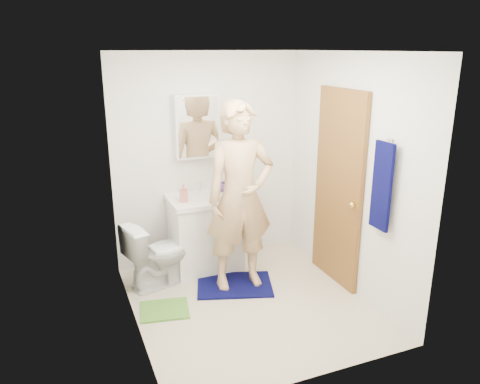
% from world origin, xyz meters
% --- Properties ---
extents(floor, '(2.20, 2.40, 0.02)m').
position_xyz_m(floor, '(0.00, 0.00, -0.01)').
color(floor, beige).
rests_on(floor, ground).
extents(ceiling, '(2.20, 2.40, 0.02)m').
position_xyz_m(ceiling, '(0.00, 0.00, 2.41)').
color(ceiling, white).
rests_on(ceiling, ground).
extents(wall_back, '(2.20, 0.02, 2.40)m').
position_xyz_m(wall_back, '(0.00, 1.21, 1.20)').
color(wall_back, white).
rests_on(wall_back, ground).
extents(wall_front, '(2.20, 0.02, 2.40)m').
position_xyz_m(wall_front, '(0.00, -1.21, 1.20)').
color(wall_front, white).
rests_on(wall_front, ground).
extents(wall_left, '(0.02, 2.40, 2.40)m').
position_xyz_m(wall_left, '(-1.11, 0.00, 1.20)').
color(wall_left, white).
rests_on(wall_left, ground).
extents(wall_right, '(0.02, 2.40, 2.40)m').
position_xyz_m(wall_right, '(1.11, 0.00, 1.20)').
color(wall_right, white).
rests_on(wall_right, ground).
extents(vanity_cabinet, '(0.75, 0.55, 0.80)m').
position_xyz_m(vanity_cabinet, '(-0.15, 0.91, 0.40)').
color(vanity_cabinet, white).
rests_on(vanity_cabinet, floor).
extents(countertop, '(0.79, 0.59, 0.05)m').
position_xyz_m(countertop, '(-0.15, 0.91, 0.83)').
color(countertop, white).
rests_on(countertop, vanity_cabinet).
extents(sink_basin, '(0.40, 0.40, 0.03)m').
position_xyz_m(sink_basin, '(-0.15, 0.91, 0.84)').
color(sink_basin, white).
rests_on(sink_basin, countertop).
extents(faucet, '(0.03, 0.03, 0.12)m').
position_xyz_m(faucet, '(-0.15, 1.09, 0.91)').
color(faucet, silver).
rests_on(faucet, countertop).
extents(medicine_cabinet, '(0.50, 0.12, 0.70)m').
position_xyz_m(medicine_cabinet, '(-0.15, 1.14, 1.60)').
color(medicine_cabinet, white).
rests_on(medicine_cabinet, wall_back).
extents(mirror_panel, '(0.46, 0.01, 0.66)m').
position_xyz_m(mirror_panel, '(-0.15, 1.08, 1.60)').
color(mirror_panel, white).
rests_on(mirror_panel, wall_back).
extents(door, '(0.05, 0.80, 2.05)m').
position_xyz_m(door, '(1.07, 0.15, 1.02)').
color(door, '#915E28').
rests_on(door, ground).
extents(door_knob, '(0.07, 0.07, 0.07)m').
position_xyz_m(door_knob, '(1.03, -0.17, 0.95)').
color(door_knob, gold).
rests_on(door_knob, door).
extents(towel, '(0.03, 0.24, 0.80)m').
position_xyz_m(towel, '(1.03, -0.57, 1.25)').
color(towel, '#06073E').
rests_on(towel, wall_right).
extents(towel_hook, '(0.06, 0.02, 0.02)m').
position_xyz_m(towel_hook, '(1.07, -0.57, 1.67)').
color(towel_hook, silver).
rests_on(towel_hook, wall_right).
extents(toilet, '(0.79, 0.58, 0.72)m').
position_xyz_m(toilet, '(-0.73, 0.71, 0.36)').
color(toilet, white).
rests_on(toilet, floor).
extents(bath_mat, '(0.92, 0.78, 0.02)m').
position_xyz_m(bath_mat, '(-0.01, 0.37, 0.01)').
color(bath_mat, '#06073E').
rests_on(bath_mat, floor).
extents(green_rug, '(0.52, 0.46, 0.02)m').
position_xyz_m(green_rug, '(-0.82, 0.17, 0.01)').
color(green_rug, '#579933').
rests_on(green_rug, floor).
extents(soap_dispenser, '(0.10, 0.10, 0.19)m').
position_xyz_m(soap_dispenser, '(-0.40, 0.86, 0.94)').
color(soap_dispenser, '#CF6360').
rests_on(soap_dispenser, countertop).
extents(toothbrush_cup, '(0.14, 0.14, 0.10)m').
position_xyz_m(toothbrush_cup, '(0.12, 1.04, 0.90)').
color(toothbrush_cup, '#664291').
rests_on(toothbrush_cup, countertop).
extents(man, '(0.73, 0.50, 1.93)m').
position_xyz_m(man, '(0.05, 0.37, 0.99)').
color(man, tan).
rests_on(man, bath_mat).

